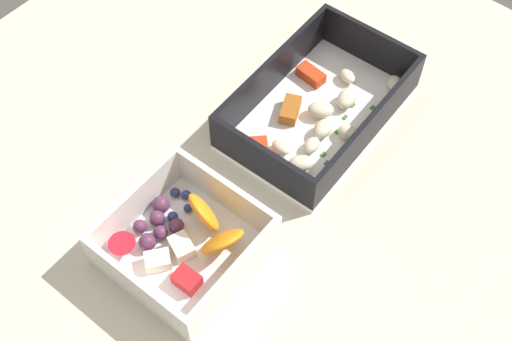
% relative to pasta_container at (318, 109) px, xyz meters
% --- Properties ---
extents(table_surface, '(0.80, 0.80, 0.02)m').
position_rel_pasta_container_xyz_m(table_surface, '(-0.09, 0.01, -0.03)').
color(table_surface, beige).
rests_on(table_surface, ground).
extents(pasta_container, '(0.22, 0.15, 0.06)m').
position_rel_pasta_container_xyz_m(pasta_container, '(0.00, 0.00, 0.00)').
color(pasta_container, white).
rests_on(pasta_container, table_surface).
extents(fruit_bowl, '(0.14, 0.14, 0.05)m').
position_rel_pasta_container_xyz_m(fruit_bowl, '(-0.22, 0.00, 0.00)').
color(fruit_bowl, white).
rests_on(fruit_bowl, table_surface).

